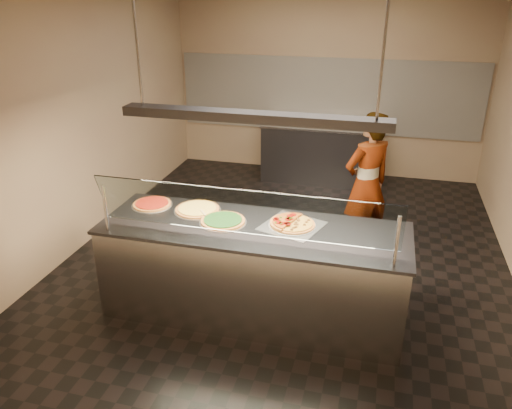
% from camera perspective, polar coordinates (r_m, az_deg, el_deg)
% --- Properties ---
extents(ground, '(5.00, 6.00, 0.02)m').
position_cam_1_polar(ground, '(6.06, 3.76, -5.53)').
color(ground, black).
rests_on(ground, ground).
extents(wall_back, '(5.00, 0.02, 3.00)m').
position_cam_1_polar(wall_back, '(8.39, 8.14, 13.62)').
color(wall_back, tan).
rests_on(wall_back, ground).
extents(wall_front, '(5.00, 0.02, 3.00)m').
position_cam_1_polar(wall_front, '(2.79, -7.55, -7.82)').
color(wall_front, tan).
rests_on(wall_front, ground).
extents(wall_left, '(0.02, 6.00, 3.00)m').
position_cam_1_polar(wall_left, '(6.41, -18.76, 9.46)').
color(wall_left, tan).
rests_on(wall_left, ground).
extents(tile_band, '(4.90, 0.02, 1.20)m').
position_cam_1_polar(tile_band, '(8.40, 8.03, 12.24)').
color(tile_band, silver).
rests_on(tile_band, wall_back).
extents(serving_counter, '(2.83, 0.94, 0.93)m').
position_cam_1_polar(serving_counter, '(4.78, -0.30, -7.56)').
color(serving_counter, '#B7B7BC').
rests_on(serving_counter, ground).
extents(sneeze_guard, '(2.59, 0.18, 0.54)m').
position_cam_1_polar(sneeze_guard, '(4.13, -1.54, -0.94)').
color(sneeze_guard, '#B7B7BC').
rests_on(sneeze_guard, serving_counter).
extents(perforated_tray, '(0.62, 0.62, 0.01)m').
position_cam_1_polar(perforated_tray, '(4.58, 4.16, -2.37)').
color(perforated_tray, silver).
rests_on(perforated_tray, serving_counter).
extents(half_pizza_pepperoni, '(0.32, 0.45, 0.05)m').
position_cam_1_polar(half_pizza_pepperoni, '(4.59, 2.98, -1.92)').
color(half_pizza_pepperoni, '#9E5A25').
rests_on(half_pizza_pepperoni, perforated_tray).
extents(half_pizza_sausage, '(0.32, 0.45, 0.04)m').
position_cam_1_polar(half_pizza_sausage, '(4.56, 5.37, -2.27)').
color(half_pizza_sausage, '#9E5A25').
rests_on(half_pizza_sausage, perforated_tray).
extents(pizza_spinach, '(0.44, 0.44, 0.03)m').
position_cam_1_polar(pizza_spinach, '(4.65, -3.79, -1.84)').
color(pizza_spinach, silver).
rests_on(pizza_spinach, serving_counter).
extents(pizza_cheese, '(0.46, 0.46, 0.03)m').
position_cam_1_polar(pizza_cheese, '(4.91, -6.69, -0.50)').
color(pizza_cheese, silver).
rests_on(pizza_cheese, serving_counter).
extents(pizza_tomato, '(0.40, 0.40, 0.03)m').
position_cam_1_polar(pizza_tomato, '(5.11, -11.77, 0.11)').
color(pizza_tomato, silver).
rests_on(pizza_tomato, serving_counter).
extents(pizza_spatula, '(0.28, 0.18, 0.02)m').
position_cam_1_polar(pizza_spatula, '(4.76, -5.42, -1.10)').
color(pizza_spatula, '#B7B7BC').
rests_on(pizza_spatula, pizza_spinach).
extents(prep_table, '(1.80, 0.74, 0.93)m').
position_cam_1_polar(prep_table, '(8.20, 7.14, 5.97)').
color(prep_table, '#37373C').
rests_on(prep_table, ground).
extents(worker, '(0.73, 0.72, 1.70)m').
position_cam_1_polar(worker, '(5.88, 12.52, 2.23)').
color(worker, '#312A38').
rests_on(worker, ground).
extents(heat_lamp_housing, '(2.30, 0.18, 0.08)m').
position_cam_1_polar(heat_lamp_housing, '(4.20, -0.34, 9.98)').
color(heat_lamp_housing, '#37373C').
rests_on(heat_lamp_housing, ceiling).
extents(lamp_rod_left, '(0.02, 0.02, 1.01)m').
position_cam_1_polar(lamp_rod_left, '(4.47, -13.45, 17.30)').
color(lamp_rod_left, '#B7B7BC').
rests_on(lamp_rod_left, ceiling).
extents(lamp_rod_right, '(0.02, 0.02, 1.01)m').
position_cam_1_polar(lamp_rod_right, '(3.97, 14.35, 16.47)').
color(lamp_rod_right, '#B7B7BC').
rests_on(lamp_rod_right, ceiling).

